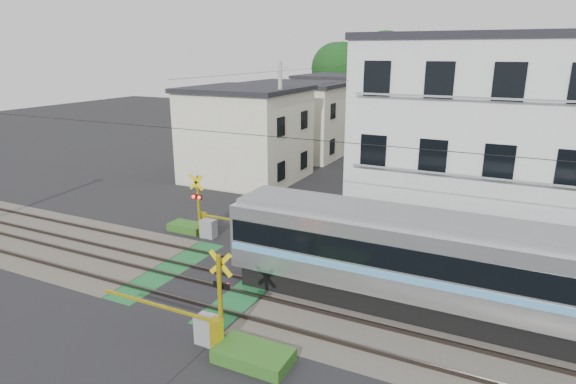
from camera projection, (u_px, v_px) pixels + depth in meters
The scene contains 11 objects.
ground at pixel (209, 278), 18.84m from camera, with size 120.00×120.00×0.00m, color black.
track_bed at pixel (209, 278), 18.83m from camera, with size 120.00×120.00×0.14m.
crossing_signal_near at pixel (209, 324), 14.40m from camera, with size 4.74×0.65×3.09m.
crossing_signal_far at pixel (207, 223), 22.88m from camera, with size 4.74×0.65×3.09m.
apartment_block at pixel (476, 139), 22.16m from camera, with size 10.20×8.36×9.30m.
houses_row at pixel (389, 117), 40.19m from camera, with size 22.07×31.35×6.80m.
tree_hill at pixel (434, 78), 59.20m from camera, with size 40.00×13.17×11.07m.
catenary at pixel (360, 210), 15.31m from camera, with size 60.00×5.04×7.00m.
utility_poles at pixel (364, 110), 37.99m from camera, with size 7.90×42.00×8.00m.
pedestrian at pixel (414, 140), 43.71m from camera, with size 0.61×0.40×1.67m, color black.
weed_patches at pixel (246, 284), 17.97m from camera, with size 10.25×8.80×0.40m.
Camera 1 is at (10.28, -14.04, 8.56)m, focal length 30.00 mm.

